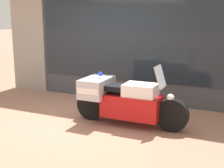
# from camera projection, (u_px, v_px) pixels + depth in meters

# --- Properties ---
(ground_plane) EXTENTS (60.00, 60.00, 0.00)m
(ground_plane) POSITION_uv_depth(u_px,v_px,m) (80.00, 121.00, 6.40)
(ground_plane) COLOR #9E6B56
(shop_building) EXTENTS (6.50, 0.55, 3.62)m
(shop_building) POSITION_uv_depth(u_px,v_px,m) (102.00, 27.00, 7.97)
(shop_building) COLOR #424247
(shop_building) RESTS_ON ground
(window_display) EXTENTS (4.95, 0.30, 2.02)m
(window_display) POSITION_uv_depth(u_px,v_px,m) (137.00, 81.00, 7.90)
(window_display) COLOR slate
(window_display) RESTS_ON ground
(paramedic_motorcycle) EXTENTS (2.30, 0.81, 1.22)m
(paramedic_motorcycle) POSITION_uv_depth(u_px,v_px,m) (122.00, 98.00, 6.12)
(paramedic_motorcycle) COLOR black
(paramedic_motorcycle) RESTS_ON ground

